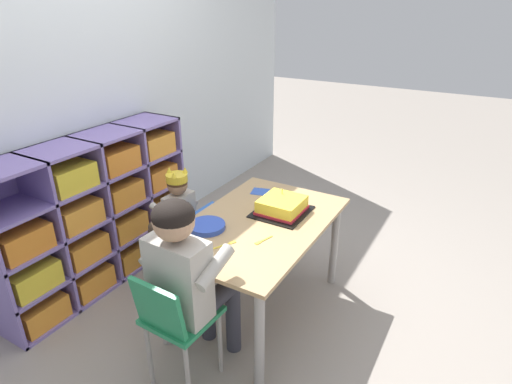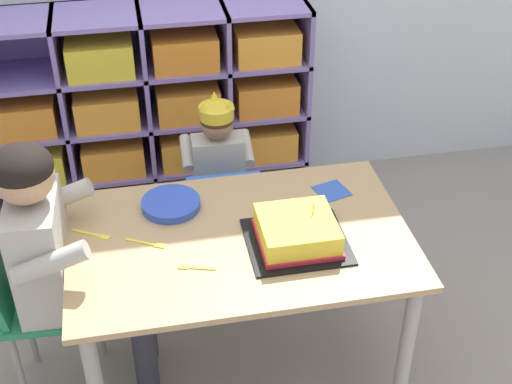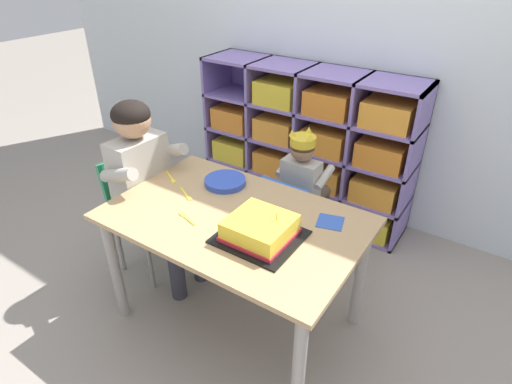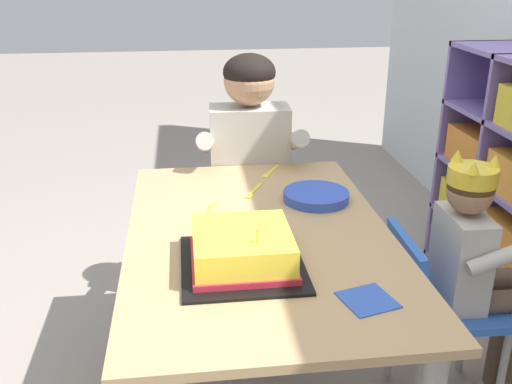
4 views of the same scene
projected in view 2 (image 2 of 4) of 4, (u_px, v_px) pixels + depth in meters
The scene contains 13 objects.
ground at pixel (242, 365), 2.78m from camera, with size 16.00×16.00×0.00m, color gray.
storage_cubby_shelf at pixel (154, 123), 3.39m from camera, with size 1.48×0.35×1.03m.
activity_table at pixel (240, 257), 2.47m from camera, with size 1.15×0.74×0.64m.
classroom_chair_blue at pixel (221, 205), 3.01m from camera, with size 0.32×0.34×0.60m.
child_with_crown at pixel (217, 161), 3.00m from camera, with size 0.30×0.31×0.85m.
classroom_chair_adult_side at pixel (35, 300), 2.47m from camera, with size 0.35×0.32×0.69m.
adult_helper_seated at pixel (59, 249), 2.36m from camera, with size 0.44×0.41×1.04m.
birthday_cake_on_tray at pixel (297, 233), 2.37m from camera, with size 0.33×0.31×0.13m.
paper_plate_stack at pixel (171, 204), 2.54m from camera, with size 0.21×0.21×0.03m, color blue.
paper_napkin_square at pixel (332, 191), 2.63m from camera, with size 0.11×0.11×0.00m, color #3356B7.
fork_by_napkin at pixel (148, 244), 2.38m from camera, with size 0.13×0.08×0.00m.
fork_scattered_mid_table at pixel (93, 234), 2.42m from camera, with size 0.13×0.08×0.00m.
fork_near_cake_tray at pixel (194, 268), 2.28m from camera, with size 0.12×0.05×0.00m.
Camera 2 is at (-0.31, -1.87, 2.15)m, focal length 50.32 mm.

